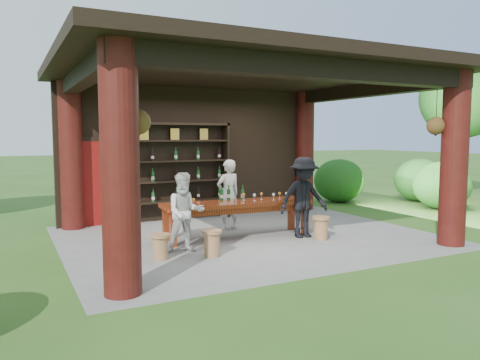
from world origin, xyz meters
name	(u,v)px	position (x,y,z in m)	size (l,w,h in m)	color
ground	(249,236)	(0.00, 0.00, 0.00)	(90.00, 90.00, 0.00)	#2D5119
pavilion	(239,134)	(-0.01, 0.43, 2.13)	(7.50, 6.00, 3.60)	slate
wine_shelf	(176,172)	(-0.73, 2.45, 1.21)	(2.74, 0.42, 2.41)	black
tasting_table	(237,207)	(-0.26, 0.02, 0.63)	(3.14, 1.02, 0.75)	#581C0C
stool_near_left	(212,242)	(-1.32, -1.13, 0.24)	(0.35, 0.35, 0.46)	#97633C
stool_near_right	(321,227)	(1.18, -0.90, 0.25)	(0.36, 0.36, 0.47)	#97633C
stool_far_left	(160,246)	(-2.18, -0.93, 0.23)	(0.33, 0.33, 0.44)	#97633C
host	(228,195)	(-0.06, 0.86, 0.78)	(0.57, 0.38, 1.57)	silver
guest_woman	(185,213)	(-1.62, -0.63, 0.72)	(0.70, 0.55, 1.44)	beige
guest_man	(304,197)	(0.98, -0.57, 0.83)	(1.07, 0.62, 1.66)	black
table_bottles	(231,192)	(-0.26, 0.31, 0.90)	(0.52, 0.20, 0.31)	#194C1E
table_glasses	(249,197)	(0.00, -0.01, 0.82)	(2.19, 0.38, 0.15)	silver
napkin_basket	(184,202)	(-1.41, 0.01, 0.82)	(0.26, 0.18, 0.14)	#BF6672
shrubs	(333,199)	(2.63, 0.58, 0.55)	(15.57, 7.86, 1.36)	#194C14
trees	(360,87)	(3.98, 1.24, 3.37)	(21.72, 9.43, 4.80)	#3F2819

